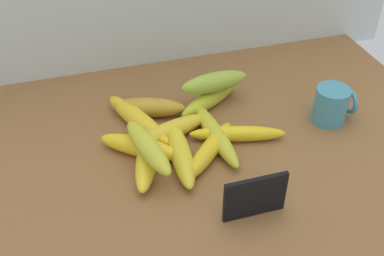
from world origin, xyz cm
name	(u,v)px	position (x,y,z in cm)	size (l,w,h in cm)	color
counter_top	(200,164)	(0.00, 0.00, 1.50)	(110.00, 76.00, 3.00)	brown
chalkboard_sign	(255,198)	(4.49, -15.99, 6.86)	(11.00, 1.80, 8.40)	black
coffee_mug	(332,105)	(30.24, 3.87, 6.96)	(8.58, 7.08, 7.92)	teal
banana_0	(216,135)	(4.57, 4.06, 4.73)	(20.94, 3.47, 3.47)	gold
banana_1	(147,158)	(-10.26, 0.75, 4.97)	(17.66, 3.94, 3.94)	yellow
banana_2	(237,134)	(8.90, 3.18, 4.61)	(19.46, 3.23, 3.23)	yellow
banana_3	(181,153)	(-3.81, 0.32, 4.97)	(18.44, 3.95, 3.95)	yellow
banana_4	(168,132)	(-4.52, 7.37, 4.96)	(19.05, 3.92, 3.92)	yellow
banana_5	(209,99)	(7.13, 15.95, 4.85)	(17.07, 3.69, 3.69)	#AFB925
banana_6	(141,147)	(-10.70, 4.33, 4.98)	(17.08, 3.95, 3.95)	yellow
banana_7	(138,119)	(-9.50, 13.10, 4.99)	(20.92, 3.97, 3.97)	yellow
banana_8	(210,151)	(1.92, -0.39, 4.73)	(18.44, 3.46, 3.46)	yellow
banana_9	(149,107)	(-6.45, 16.41, 5.14)	(15.81, 4.28, 4.28)	#BC8F28
banana_10	(214,82)	(8.38, 16.43, 8.85)	(15.31, 4.32, 4.32)	#95B436
banana_11	(148,147)	(-10.11, -0.54, 8.84)	(16.59, 3.79, 3.79)	gold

